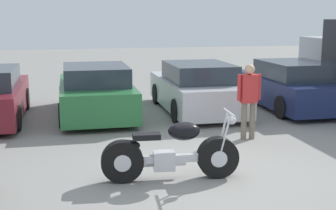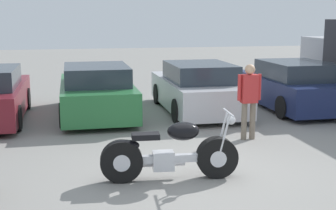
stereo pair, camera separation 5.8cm
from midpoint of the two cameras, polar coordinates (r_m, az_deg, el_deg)
name	(u,v)px [view 1 (the left image)]	position (r m, az deg, el deg)	size (l,w,h in m)	color
ground_plane	(198,172)	(8.01, 3.53, -8.19)	(60.00, 60.00, 0.00)	gray
motorcycle	(170,153)	(7.54, -0.02, -5.91)	(2.24, 0.62, 1.09)	black
parked_car_green	(96,92)	(12.40, -8.95, 1.56)	(1.89, 4.15, 1.35)	#286B38
parked_car_silver	(197,89)	(12.81, 3.40, 1.97)	(1.89, 4.15, 1.35)	#BCBCC1
parked_car_navy	(291,86)	(13.69, 14.66, 2.22)	(1.89, 4.15, 1.35)	#19234C
person_standing	(249,95)	(10.01, 9.67, 1.16)	(0.52, 0.22, 1.61)	#726656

